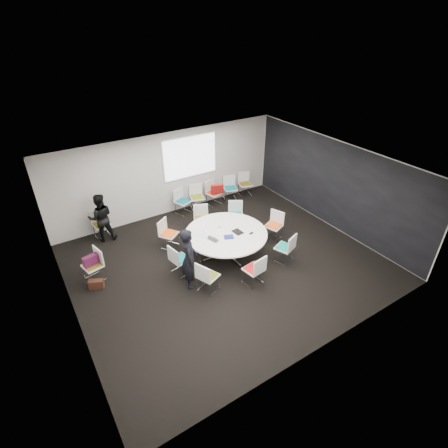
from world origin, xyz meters
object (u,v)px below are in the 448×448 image
chair_ring_d (169,239)px  chair_ring_g (254,275)px  person_main (189,258)px  chair_ring_a (273,230)px  chair_ring_h (284,253)px  chair_back_c (214,197)px  chair_back_a (183,206)px  brown_bag (96,284)px  conference_table (226,238)px  laptop (214,238)px  chair_ring_e (180,264)px  maroon_bag (91,260)px  chair_ring_f (208,281)px  cup (219,226)px  chair_spare_left (94,271)px  person_back (101,218)px  chair_ring_b (235,220)px  chair_back_e (245,188)px  chair_ring_c (202,224)px  chair_back_b (197,202)px  chair_person_back (102,229)px  chair_back_d (230,193)px

chair_ring_d → chair_ring_g: size_ratio=1.00×
person_main → chair_ring_a: bearing=-59.0°
chair_ring_h → chair_back_c: 3.94m
chair_back_a → brown_bag: bearing=12.3°
person_main → brown_bag: bearing=82.5°
conference_table → laptop: size_ratio=6.42×
chair_ring_e → maroon_bag: (-2.02, 0.96, 0.34)m
chair_ring_f → chair_back_c: 4.57m
person_main → cup: person_main is taller
chair_ring_f → chair_spare_left: size_ratio=1.00×
chair_ring_e → chair_ring_h: (2.70, -1.08, 0.00)m
laptop → cup: cup is taller
chair_back_a → person_back: (-2.78, -0.16, 0.49)m
maroon_bag → chair_ring_e: bearing=-25.4°
person_main → chair_ring_b: bearing=-34.9°
chair_ring_g → brown_bag: 4.01m
chair_back_e → laptop: size_ratio=2.45×
chair_ring_c → chair_back_c: 1.87m
chair_ring_e → chair_back_b: same height
chair_ring_e → chair_back_a: (1.53, 2.88, 0.00)m
conference_table → chair_back_c: 3.08m
conference_table → chair_person_back: 3.94m
chair_ring_c → maroon_bag: (-3.51, -0.52, 0.34)m
chair_back_b → brown_bag: bearing=42.8°
conference_table → person_back: size_ratio=1.51×
chair_ring_d → chair_ring_f: 2.26m
brown_bag → conference_table: bearing=-8.6°
chair_ring_d → chair_back_d: size_ratio=1.00×
chair_ring_f → chair_person_back: 4.16m
chair_ring_c → conference_table: bearing=112.6°
chair_ring_g → chair_back_d: bearing=55.1°
conference_table → chair_spare_left: size_ratio=2.62×
chair_ring_e → chair_spare_left: 2.22m
chair_ring_d → chair_back_e: 4.21m
chair_ring_h → person_main: size_ratio=0.53×
chair_ring_e → chair_ring_g: 1.97m
chair_back_e → chair_ring_c: bearing=40.7°
chair_ring_f → chair_back_e: same height
cup → chair_ring_h: bearing=-50.0°
chair_back_b → person_main: (-2.08, -3.43, 0.55)m
laptop → chair_back_b: bearing=-36.7°
chair_ring_a → maroon_bag: 5.28m
chair_ring_h → person_main: bearing=148.0°
chair_ring_b → maroon_bag: chair_ring_b is taller
chair_back_d → brown_bag: size_ratio=2.44×
person_back → cup: person_back is taller
chair_ring_b → chair_spare_left: same height
chair_back_e → chair_ring_g: bearing=70.4°
chair_ring_e → conference_table: bearing=81.9°
chair_back_d → cup: 3.23m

